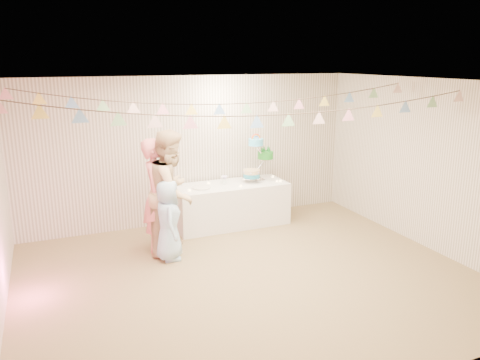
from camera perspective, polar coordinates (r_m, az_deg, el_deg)
name	(u,v)px	position (r m, az deg, el deg)	size (l,w,h in m)	color
floor	(249,277)	(6.49, 1.13, -11.72)	(6.00, 6.00, 0.00)	olive
ceiling	(250,82)	(5.82, 1.26, 11.87)	(6.00, 6.00, 0.00)	white
back_wall	(192,151)	(8.31, -5.83, 3.59)	(6.00, 6.00, 0.00)	silver
front_wall	(374,259)	(4.00, 16.07, -9.22)	(6.00, 6.00, 0.00)	silver
right_wall	(429,165)	(7.71, 22.02, 1.73)	(5.00, 5.00, 0.00)	silver
table	(231,204)	(8.29, -1.12, -2.98)	(1.98, 0.79, 0.74)	white
cake_stand	(258,158)	(8.35, 2.24, 2.64)	(0.71, 0.42, 0.80)	silver
cake_bottom	(252,177)	(8.31, 1.45, 0.37)	(0.31, 0.31, 0.15)	teal
cake_middle	(265,159)	(8.51, 3.08, 2.57)	(0.27, 0.27, 0.22)	#1C811F
cake_top_tier	(256,146)	(8.26, 1.96, 4.11)	(0.25, 0.25, 0.19)	#48B8E4
platter	(201,187)	(7.96, -4.73, -0.89)	(0.31, 0.31, 0.02)	white
posy	(224,179)	(8.18, -1.95, 0.09)	(0.14, 0.14, 0.16)	white
person_adult_a	(157,195)	(7.20, -10.08, -1.82)	(0.63, 0.42, 1.74)	pink
person_adult_b	(172,192)	(7.08, -8.31, -1.44)	(0.91, 0.71, 1.88)	tan
person_child	(168,220)	(6.89, -8.73, -4.89)	(0.58, 0.38, 1.20)	#A0C6E3
bunting_back	(219,96)	(6.86, -2.55, 10.18)	(5.60, 1.10, 0.40)	pink
bunting_front	(257,106)	(5.66, 2.08, 8.95)	(5.60, 0.90, 0.36)	#72A5E5
tealight_0	(189,190)	(7.80, -6.20, -1.25)	(0.04, 0.04, 0.03)	#FFD88C
tealight_1	(208,183)	(8.23, -3.86, -0.35)	(0.04, 0.04, 0.03)	#FFD88C
tealight_2	(241,186)	(8.02, 0.11, -0.70)	(0.04, 0.04, 0.03)	#FFD88C
tealight_3	(244,178)	(8.51, 0.51, 0.19)	(0.04, 0.04, 0.03)	#FFD88C
tealight_4	(277,181)	(8.36, 4.55, -0.13)	(0.04, 0.04, 0.03)	#FFD88C
tealight_5	(273,176)	(8.68, 4.03, 0.43)	(0.04, 0.04, 0.03)	#FFD88C
tealight_6	(280,181)	(8.38, 4.95, -0.10)	(0.04, 0.04, 0.03)	#FFD88C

